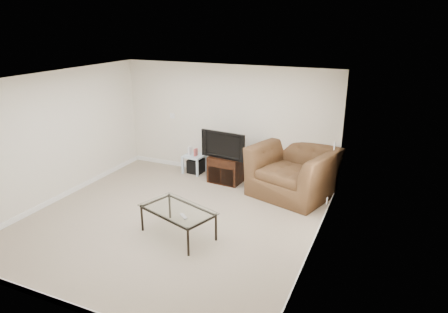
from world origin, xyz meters
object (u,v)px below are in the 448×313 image
at_px(television, 225,144).
at_px(recliner, 294,163).
at_px(tv_stand, 226,169).
at_px(side_table, 195,164).
at_px(subwoofer, 196,166).
at_px(coffee_table, 178,222).

relative_size(television, recliner, 0.62).
bearing_deg(television, tv_stand, 92.40).
bearing_deg(side_table, subwoofer, 29.08).
xyz_separation_m(tv_stand, subwoofer, (-0.87, 0.25, -0.14)).
bearing_deg(side_table, coffee_table, -67.56).
bearing_deg(subwoofer, side_table, -150.92).
bearing_deg(recliner, tv_stand, -165.79).
bearing_deg(television, side_table, 169.95).
distance_m(side_table, recliner, 2.47).
distance_m(side_table, coffee_table, 2.89).
bearing_deg(tv_stand, coffee_table, -81.39).
bearing_deg(tv_stand, television, -90.00).
bearing_deg(side_table, television, -16.18).
height_order(recliner, coffee_table, recliner).
bearing_deg(tv_stand, side_table, 169.31).
relative_size(television, side_table, 2.16).
height_order(television, side_table, television).
bearing_deg(recliner, subwoofer, -170.63).
distance_m(subwoofer, coffee_table, 2.89).
distance_m(tv_stand, subwoofer, 0.91).
xyz_separation_m(television, recliner, (1.51, -0.05, -0.20)).
xyz_separation_m(side_table, subwoofer, (0.03, 0.02, -0.06)).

